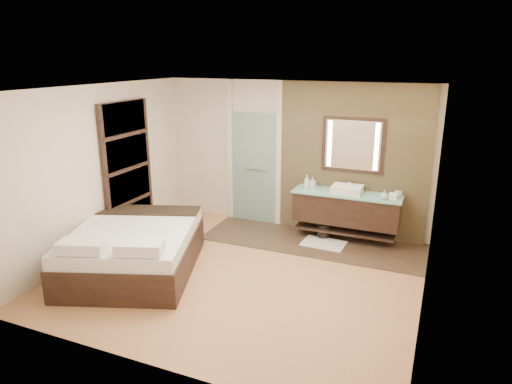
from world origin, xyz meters
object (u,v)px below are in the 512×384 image
at_px(vanity, 346,209).
at_px(mirror_unit, 353,145).
at_px(bed, 134,249).
at_px(waste_bin, 323,231).

relative_size(vanity, mirror_unit, 1.75).
bearing_deg(vanity, bed, -137.68).
bearing_deg(bed, mirror_unit, 25.34).
height_order(vanity, mirror_unit, mirror_unit).
distance_m(mirror_unit, bed, 3.97).
xyz_separation_m(vanity, mirror_unit, (0.00, 0.24, 1.07)).
xyz_separation_m(mirror_unit, waste_bin, (-0.37, -0.31, -1.52)).
bearing_deg(waste_bin, mirror_unit, 39.95).
bearing_deg(waste_bin, bed, -134.25).
distance_m(bed, waste_bin, 3.29).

